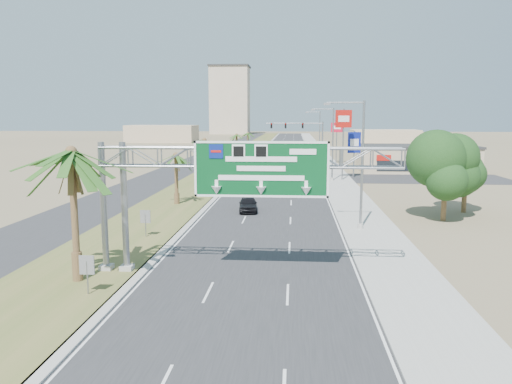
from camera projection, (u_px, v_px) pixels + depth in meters
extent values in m
plane|color=#8C7A59|center=(230.00, 361.00, 18.06)|extent=(600.00, 600.00, 0.00)
cube|color=#28282B|center=(285.00, 152.00, 126.53)|extent=(12.00, 300.00, 0.02)
cube|color=#9E9B93|center=(319.00, 152.00, 125.88)|extent=(4.00, 300.00, 0.10)
cube|color=#515C28|center=(246.00, 152.00, 127.27)|extent=(7.00, 300.00, 0.12)
cube|color=#28282B|center=(219.00, 152.00, 127.81)|extent=(8.00, 300.00, 0.02)
cylinder|color=gray|center=(125.00, 208.00, 27.91)|extent=(0.36, 0.36, 7.40)
cylinder|color=gray|center=(104.00, 208.00, 28.00)|extent=(0.36, 0.36, 7.40)
cube|color=#9E9B93|center=(127.00, 268.00, 28.43)|extent=(0.70, 0.70, 0.40)
cube|color=#9E9B93|center=(107.00, 268.00, 28.52)|extent=(0.70, 0.70, 0.40)
cube|color=#07441D|center=(261.00, 169.00, 26.52)|extent=(7.20, 0.12, 3.00)
cube|color=navy|center=(216.00, 151.00, 26.48)|extent=(0.75, 0.03, 0.75)
cone|color=white|center=(261.00, 191.00, 26.61)|extent=(0.56, 0.56, 0.45)
cylinder|color=brown|center=(75.00, 218.00, 26.12)|extent=(0.36, 0.36, 7.00)
cylinder|color=brown|center=(77.00, 267.00, 26.52)|extent=(0.54, 0.54, 1.68)
cylinder|color=brown|center=(176.00, 180.00, 49.96)|extent=(0.36, 0.36, 5.00)
cylinder|color=brown|center=(177.00, 199.00, 50.24)|extent=(0.54, 0.54, 1.20)
cylinder|color=brown|center=(205.00, 162.00, 65.68)|extent=(0.36, 0.36, 5.80)
cylinder|color=brown|center=(205.00, 179.00, 66.00)|extent=(0.54, 0.54, 1.39)
cylinder|color=brown|center=(224.00, 157.00, 83.52)|extent=(0.36, 0.36, 4.50)
cylinder|color=brown|center=(224.00, 167.00, 83.78)|extent=(0.54, 0.54, 1.08)
cylinder|color=brown|center=(237.00, 148.00, 102.21)|extent=(0.36, 0.36, 5.20)
cylinder|color=brown|center=(237.00, 157.00, 102.50)|extent=(0.54, 0.54, 1.25)
cylinder|color=brown|center=(248.00, 143.00, 126.89)|extent=(0.36, 0.36, 4.80)
cylinder|color=brown|center=(248.00, 150.00, 127.16)|extent=(0.54, 0.54, 1.15)
cylinder|color=gray|center=(362.00, 166.00, 38.45)|extent=(0.20, 0.20, 10.00)
cylinder|color=gray|center=(346.00, 103.00, 37.83)|extent=(2.80, 0.12, 0.12)
cube|color=slate|center=(327.00, 104.00, 37.96)|extent=(0.50, 0.22, 0.18)
cylinder|color=#9E9B93|center=(360.00, 226.00, 39.15)|extent=(0.44, 0.44, 0.50)
cylinder|color=gray|center=(333.00, 145.00, 68.03)|extent=(0.20, 0.20, 10.00)
cylinder|color=gray|center=(323.00, 109.00, 67.42)|extent=(2.80, 0.12, 0.12)
cube|color=slate|center=(313.00, 110.00, 67.54)|extent=(0.50, 0.22, 0.18)
cylinder|color=#9E9B93|center=(332.00, 180.00, 68.73)|extent=(0.44, 0.44, 0.50)
cylinder|color=gray|center=(320.00, 136.00, 103.53)|extent=(0.20, 0.20, 10.00)
cylinder|color=gray|center=(313.00, 112.00, 102.92)|extent=(2.80, 0.12, 0.12)
cube|color=slate|center=(306.00, 112.00, 103.04)|extent=(0.50, 0.22, 0.18)
cylinder|color=#9E9B93|center=(319.00, 158.00, 104.23)|extent=(0.44, 0.44, 0.50)
cylinder|color=gray|center=(322.00, 145.00, 87.92)|extent=(0.28, 0.28, 8.00)
cylinder|color=gray|center=(294.00, 123.00, 87.75)|extent=(10.00, 0.18, 0.18)
cube|color=black|center=(303.00, 126.00, 87.50)|extent=(0.32, 0.18, 0.95)
cube|color=black|center=(286.00, 126.00, 87.73)|extent=(0.32, 0.18, 0.95)
cube|color=black|center=(271.00, 126.00, 87.92)|extent=(0.32, 0.18, 0.95)
sphere|color=red|center=(303.00, 124.00, 87.34)|extent=(0.22, 0.22, 0.22)
imported|color=black|center=(323.00, 127.00, 87.48)|extent=(0.16, 0.16, 0.60)
cylinder|color=#9E9B93|center=(322.00, 165.00, 88.47)|extent=(0.56, 0.56, 0.60)
cube|color=tan|center=(415.00, 159.00, 81.19)|extent=(18.00, 10.00, 4.00)
cylinder|color=brown|center=(444.00, 198.00, 42.28)|extent=(0.44, 0.44, 3.90)
sphere|color=#143312|center=(446.00, 168.00, 41.89)|extent=(4.50, 4.50, 4.50)
cylinder|color=brown|center=(464.00, 195.00, 46.04)|extent=(0.44, 0.44, 3.30)
sphere|color=#143312|center=(466.00, 171.00, 45.72)|extent=(3.50, 3.50, 3.50)
cylinder|color=gray|center=(87.00, 279.00, 24.43)|extent=(0.08, 0.08, 1.80)
cube|color=slate|center=(87.00, 265.00, 24.33)|extent=(0.75, 0.06, 0.95)
cylinder|color=gray|center=(146.00, 226.00, 36.31)|extent=(0.08, 0.08, 1.80)
cube|color=slate|center=(145.00, 217.00, 36.21)|extent=(0.75, 0.06, 0.95)
cube|color=tan|center=(230.00, 101.00, 264.40)|extent=(20.00, 16.00, 35.00)
cube|color=tan|center=(162.00, 134.00, 178.78)|extent=(24.00, 14.00, 6.00)
cube|color=tan|center=(384.00, 138.00, 153.48)|extent=(20.00, 12.00, 5.00)
imported|color=black|center=(248.00, 204.00, 46.60)|extent=(2.02, 4.24, 1.40)
imported|color=#651009|center=(275.00, 175.00, 69.10)|extent=(1.85, 4.88, 1.59)
imported|color=gray|center=(306.00, 171.00, 75.03)|extent=(2.81, 5.30, 1.42)
imported|color=black|center=(264.00, 157.00, 102.40)|extent=(2.91, 5.66, 1.57)
cylinder|color=gray|center=(343.00, 145.00, 69.09)|extent=(0.20, 0.20, 9.95)
cube|color=red|center=(344.00, 119.00, 68.56)|extent=(2.32, 1.24, 2.40)
cube|color=white|center=(344.00, 119.00, 68.38)|extent=(1.56, 0.71, 0.84)
cylinder|color=gray|center=(354.00, 154.00, 72.49)|extent=(0.20, 0.20, 6.84)
cube|color=navy|center=(354.00, 142.00, 72.24)|extent=(1.94, 1.10, 3.00)
cube|color=white|center=(354.00, 143.00, 72.06)|extent=(1.29, 0.62, 1.05)
cylinder|color=gray|center=(336.00, 143.00, 94.76)|extent=(0.20, 0.20, 7.96)
cube|color=red|center=(337.00, 127.00, 94.33)|extent=(2.15, 1.13, 1.80)
cube|color=white|center=(337.00, 127.00, 94.16)|extent=(1.44, 0.63, 0.63)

